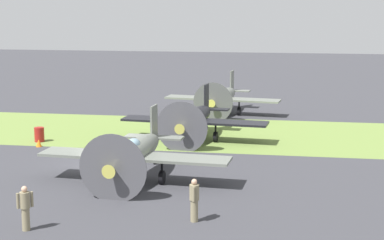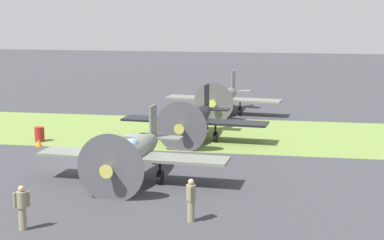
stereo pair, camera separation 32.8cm
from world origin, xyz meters
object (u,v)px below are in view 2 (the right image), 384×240
(airplane_wingman, at_px, (195,118))
(ground_crew_mechanic, at_px, (191,199))
(runway_marker_cone, at_px, (39,143))
(airplane_trail, at_px, (224,97))
(ground_crew_chief, at_px, (22,207))
(airplane_lead, at_px, (134,152))
(fuel_drum, at_px, (40,134))

(airplane_wingman, xyz_separation_m, ground_crew_mechanic, (-2.38, 15.01, -0.47))
(ground_crew_mechanic, distance_m, runway_marker_cone, 16.19)
(airplane_trail, bearing_deg, ground_crew_mechanic, 101.24)
(airplane_trail, height_order, ground_crew_chief, airplane_trail)
(airplane_lead, bearing_deg, airplane_trail, -92.12)
(ground_crew_chief, distance_m, runway_marker_cone, 14.55)
(fuel_drum, distance_m, runway_marker_cone, 1.43)
(ground_crew_chief, bearing_deg, fuel_drum, 76.66)
(airplane_wingman, bearing_deg, ground_crew_mechanic, 103.98)
(ground_crew_mechanic, bearing_deg, airplane_wingman, -175.79)
(fuel_drum, bearing_deg, runway_marker_cone, 111.25)
(airplane_lead, xyz_separation_m, fuel_drum, (8.09, -7.53, -0.94))
(ground_crew_mechanic, bearing_deg, ground_crew_chief, -76.56)
(airplane_trail, relative_size, ground_crew_mechanic, 5.21)
(ground_crew_chief, bearing_deg, airplane_wingman, 43.34)
(airplane_wingman, distance_m, ground_crew_mechanic, 15.21)
(airplane_wingman, relative_size, fuel_drum, 10.29)
(airplane_wingman, height_order, runway_marker_cone, airplane_wingman)
(airplane_lead, height_order, airplane_trail, airplane_lead)
(airplane_trail, bearing_deg, ground_crew_chief, 87.96)
(airplane_wingman, relative_size, ground_crew_chief, 5.35)
(ground_crew_mechanic, xyz_separation_m, runway_marker_cone, (11.30, -11.56, -0.69))
(airplane_wingman, xyz_separation_m, ground_crew_chief, (3.73, 17.03, -0.47))
(airplane_lead, relative_size, ground_crew_chief, 5.41)
(airplane_lead, relative_size, runway_marker_cone, 21.25)
(airplane_lead, height_order, ground_crew_mechanic, airplane_lead)
(ground_crew_chief, relative_size, runway_marker_cone, 3.93)
(airplane_wingman, height_order, airplane_trail, airplane_wingman)
(ground_crew_mechanic, height_order, fuel_drum, ground_crew_mechanic)
(airplane_wingman, height_order, fuel_drum, airplane_wingman)
(airplane_trail, distance_m, ground_crew_mechanic, 24.84)
(ground_crew_mechanic, bearing_deg, airplane_trail, 179.27)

